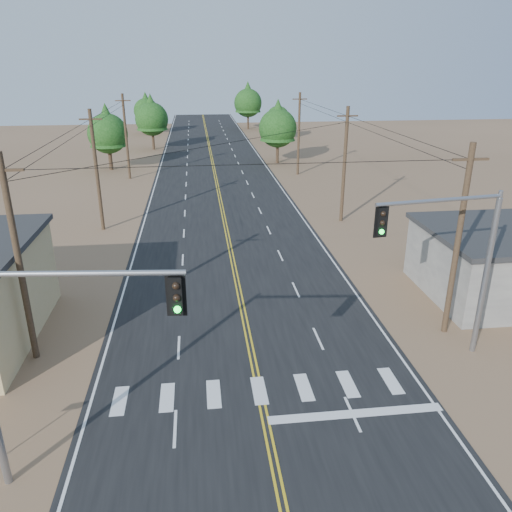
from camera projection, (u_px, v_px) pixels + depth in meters
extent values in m
cube|color=black|center=(227.00, 232.00, 42.22)|extent=(15.00, 200.00, 0.02)
cylinder|color=#4C3826|center=(19.00, 262.00, 22.59)|extent=(0.30, 0.30, 10.00)
cube|color=#4C3826|center=(2.00, 170.00, 21.06)|extent=(1.80, 0.12, 0.12)
cylinder|color=#4C3826|center=(97.00, 172.00, 41.08)|extent=(0.30, 0.30, 10.00)
cube|color=#4C3826|center=(91.00, 119.00, 39.55)|extent=(1.80, 0.12, 0.12)
cylinder|color=#4C3826|center=(126.00, 137.00, 59.57)|extent=(0.30, 0.30, 10.00)
cube|color=#4C3826|center=(123.00, 101.00, 58.04)|extent=(1.80, 0.12, 0.12)
cylinder|color=#4C3826|center=(458.00, 243.00, 24.93)|extent=(0.30, 0.30, 10.00)
cube|color=#4C3826|center=(471.00, 159.00, 23.39)|extent=(1.80, 0.12, 0.12)
cylinder|color=#4C3826|center=(344.00, 166.00, 43.42)|extent=(0.30, 0.30, 10.00)
cube|color=#4C3826|center=(348.00, 116.00, 41.88)|extent=(1.80, 0.12, 0.12)
cylinder|color=#4C3826|center=(299.00, 134.00, 61.90)|extent=(0.30, 0.30, 10.00)
cube|color=#4C3826|center=(300.00, 99.00, 60.37)|extent=(1.80, 0.12, 0.12)
cylinder|color=gray|center=(73.00, 274.00, 14.39)|extent=(6.48, 0.81, 0.18)
cube|color=black|center=(176.00, 295.00, 14.71)|extent=(0.41, 0.36, 1.21)
sphere|color=black|center=(176.00, 286.00, 14.39)|extent=(0.22, 0.22, 0.22)
sphere|color=black|center=(177.00, 298.00, 14.53)|extent=(0.22, 0.22, 0.22)
sphere|color=#0CE533|center=(177.00, 309.00, 14.67)|extent=(0.22, 0.22, 0.22)
cylinder|color=gray|center=(485.00, 279.00, 23.53)|extent=(0.27, 0.27, 7.84)
cylinder|color=gray|center=(500.00, 198.00, 22.10)|extent=(0.20, 0.20, 0.67)
cylinder|color=gray|center=(440.00, 200.00, 21.33)|extent=(6.04, 1.03, 0.18)
cube|color=black|center=(381.00, 221.00, 20.95)|extent=(0.43, 0.39, 1.23)
sphere|color=black|center=(383.00, 214.00, 20.62)|extent=(0.22, 0.22, 0.22)
sphere|color=black|center=(382.00, 223.00, 20.76)|extent=(0.22, 0.22, 0.22)
sphere|color=#0CE533|center=(382.00, 232.00, 20.91)|extent=(0.22, 0.22, 0.22)
cylinder|color=#3F2D1E|center=(110.00, 158.00, 65.92)|extent=(0.50, 0.50, 3.08)
cone|color=#143F12|center=(107.00, 125.00, 64.36)|extent=(4.79, 4.79, 5.47)
sphere|color=#143F12|center=(108.00, 134.00, 64.77)|extent=(5.13, 5.13, 5.13)
cylinder|color=#3F2D1E|center=(153.00, 140.00, 81.10)|extent=(0.41, 0.41, 3.15)
cone|color=#143F12|center=(151.00, 112.00, 79.50)|extent=(4.91, 4.91, 5.61)
sphere|color=#143F12|center=(152.00, 119.00, 79.92)|extent=(5.26, 5.26, 5.26)
cylinder|color=#3F2D1E|center=(147.00, 126.00, 98.36)|extent=(0.44, 0.44, 2.89)
cone|color=#143F12|center=(146.00, 105.00, 96.89)|extent=(4.50, 4.50, 5.14)
sphere|color=#143F12|center=(146.00, 111.00, 97.27)|extent=(4.82, 4.82, 4.82)
cylinder|color=#3F2D1E|center=(277.00, 152.00, 70.23)|extent=(0.42, 0.42, 3.15)
cone|color=#143F12|center=(278.00, 120.00, 68.63)|extent=(4.90, 4.90, 5.60)
sphere|color=#143F12|center=(278.00, 128.00, 69.05)|extent=(5.25, 5.25, 5.25)
cylinder|color=#3F2D1E|center=(278.00, 132.00, 91.65)|extent=(0.42, 0.42, 2.53)
cone|color=#143F12|center=(278.00, 113.00, 90.37)|extent=(3.93, 3.93, 4.49)
sphere|color=#143F12|center=(278.00, 118.00, 90.70)|extent=(4.21, 4.21, 4.21)
cylinder|color=#3F2D1E|center=(248.00, 120.00, 105.64)|extent=(0.42, 0.42, 3.47)
cone|color=#143F12|center=(248.00, 97.00, 103.88)|extent=(5.40, 5.40, 6.17)
sphere|color=#143F12|center=(248.00, 103.00, 104.33)|extent=(5.79, 5.79, 5.79)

